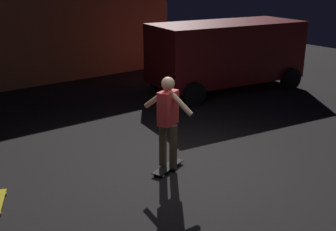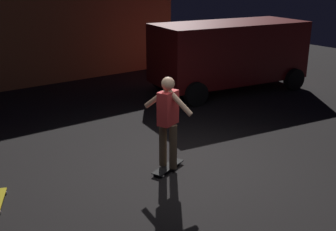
# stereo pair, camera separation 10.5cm
# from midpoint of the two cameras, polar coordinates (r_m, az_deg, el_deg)

# --- Properties ---
(ground_plane) EXTENTS (28.00, 28.00, 0.00)m
(ground_plane) POSITION_cam_midpoint_polar(r_m,az_deg,el_deg) (7.60, 1.40, -7.79)
(ground_plane) COLOR black
(parked_van) EXTENTS (4.83, 2.79, 2.03)m
(parked_van) POSITION_cam_midpoint_polar(r_m,az_deg,el_deg) (12.81, 7.74, 8.62)
(parked_van) COLOR maroon
(parked_van) RESTS_ON ground_plane
(skateboard_ridden) EXTENTS (0.80, 0.46, 0.07)m
(skateboard_ridden) POSITION_cam_midpoint_polar(r_m,az_deg,el_deg) (7.67, -0.39, -7.05)
(skateboard_ridden) COLOR black
(skateboard_ridden) RESTS_ON ground_plane
(skater) EXTENTS (0.43, 0.95, 1.67)m
(skater) POSITION_cam_midpoint_polar(r_m,az_deg,el_deg) (7.29, -0.41, -0.10)
(skater) COLOR brown
(skater) RESTS_ON skateboard_ridden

